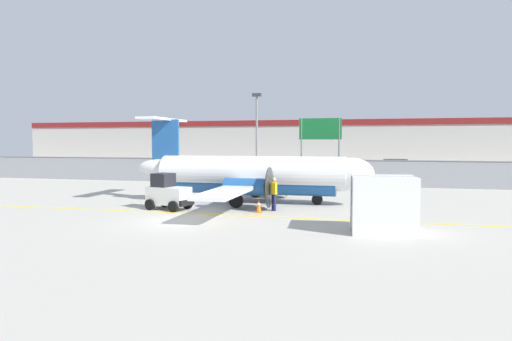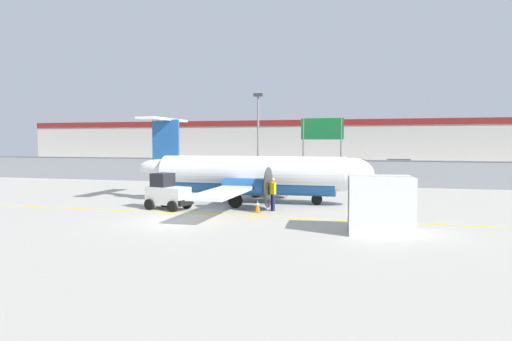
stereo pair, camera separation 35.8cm
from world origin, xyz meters
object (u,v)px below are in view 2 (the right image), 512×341
at_px(parked_car_7, 455,172).
at_px(highway_sign, 322,134).
at_px(parked_car_1, 221,163).
at_px(parked_car_4, 324,168).
at_px(cargo_container, 380,205).
at_px(baggage_tug, 167,193).
at_px(commuter_airplane, 256,175).
at_px(apron_light_pole, 258,132).
at_px(parked_car_5, 353,167).
at_px(traffic_cone_near_left, 164,191).
at_px(traffic_cone_near_right, 257,206).
at_px(parked_car_3, 271,169).
at_px(parked_car_6, 397,167).
at_px(parked_car_0, 170,165).
at_px(parked_car_2, 230,166).
at_px(ground_crew_worker, 273,192).

height_order(parked_car_7, highway_sign, highway_sign).
distance_m(parked_car_1, parked_car_4, 14.09).
bearing_deg(cargo_container, parked_car_7, 70.21).
bearing_deg(baggage_tug, parked_car_7, 64.68).
height_order(commuter_airplane, apron_light_pole, apron_light_pole).
height_order(commuter_airplane, parked_car_1, commuter_airplane).
distance_m(parked_car_5, parked_car_7, 9.90).
xyz_separation_m(traffic_cone_near_left, traffic_cone_near_right, (7.82, -5.38, 0.00)).
xyz_separation_m(baggage_tug, parked_car_3, (0.80, 20.12, 0.04)).
bearing_deg(parked_car_1, parked_car_6, -8.81).
height_order(baggage_tug, parked_car_0, baggage_tug).
distance_m(cargo_container, parked_car_6, 31.23).
height_order(cargo_container, parked_car_3, cargo_container).
xyz_separation_m(parked_car_5, highway_sign, (-2.15, -8.26, 3.24)).
distance_m(parked_car_1, parked_car_2, 5.49).
relative_size(traffic_cone_near_right, parked_car_4, 0.15).
xyz_separation_m(traffic_cone_near_left, parked_car_2, (-2.01, 19.59, 0.58)).
bearing_deg(cargo_container, traffic_cone_near_left, 141.30).
bearing_deg(highway_sign, parked_car_6, 58.11).
bearing_deg(highway_sign, traffic_cone_near_right, -93.69).
bearing_deg(parked_car_4, ground_crew_worker, -92.82).
relative_size(commuter_airplane, parked_car_2, 3.65).
xyz_separation_m(parked_car_2, parked_car_5, (13.08, 0.38, 0.00)).
bearing_deg(commuter_airplane, highway_sign, 80.38).
distance_m(cargo_container, traffic_cone_near_left, 16.42).
relative_size(baggage_tug, ground_crew_worker, 1.48).
bearing_deg(parked_car_5, traffic_cone_near_left, 58.85).
distance_m(parked_car_0, parked_car_5, 20.05).
xyz_separation_m(parked_car_6, highway_sign, (-6.52, -10.48, 3.24)).
bearing_deg(traffic_cone_near_right, parked_car_1, 112.71).
height_order(traffic_cone_near_right, apron_light_pole, apron_light_pole).
bearing_deg(parked_car_3, parked_car_5, -147.92).
relative_size(parked_car_0, parked_car_7, 1.03).
distance_m(baggage_tug, traffic_cone_near_left, 6.35).
height_order(parked_car_2, parked_car_3, same).
bearing_deg(commuter_airplane, ground_crew_worker, -59.26).
relative_size(commuter_airplane, parked_car_0, 3.67).
bearing_deg(ground_crew_worker, highway_sign, 57.57).
height_order(traffic_cone_near_right, parked_car_5, parked_car_5).
xyz_separation_m(ground_crew_worker, parked_car_1, (-13.07, 29.02, -0.06)).
distance_m(parked_car_1, parked_car_5, 16.34).
distance_m(parked_car_3, apron_light_pole, 7.98).
xyz_separation_m(cargo_container, highway_sign, (-4.79, 20.70, 3.04)).
distance_m(traffic_cone_near_right, parked_car_1, 32.30).
xyz_separation_m(ground_crew_worker, traffic_cone_near_left, (-8.42, 4.62, -0.64)).
height_order(parked_car_2, parked_car_4, same).
xyz_separation_m(cargo_container, parked_car_6, (1.74, 31.18, -0.21)).
bearing_deg(ground_crew_worker, parked_car_4, 59.68).
xyz_separation_m(baggage_tug, parked_car_6, (12.45, 27.76, 0.04)).
height_order(baggage_tug, parked_car_5, baggage_tug).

